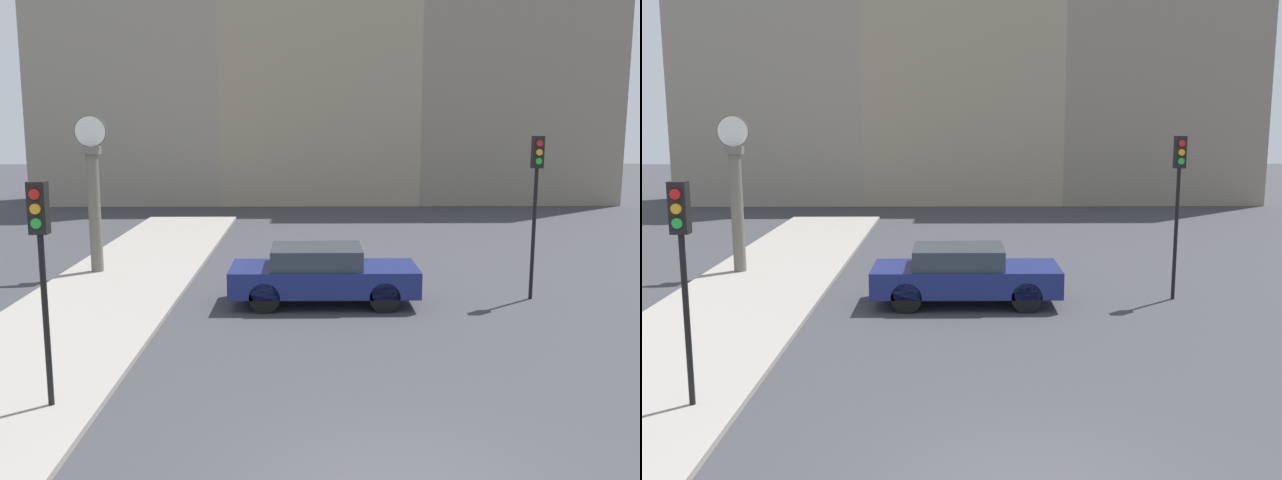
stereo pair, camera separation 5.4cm
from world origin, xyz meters
TOP-DOWN VIEW (x-y plane):
  - sidewalk_corner at (-5.92, 10.55)m, footprint 3.72×25.10m
  - building_row at (-0.15, 29.99)m, footprint 29.40×5.00m
  - sedan_car at (-0.59, 8.81)m, footprint 4.39×1.81m
  - traffic_light_near at (-4.80, 2.56)m, footprint 0.26×0.24m
  - traffic_light_far at (4.51, 9.18)m, footprint 0.26×0.24m
  - street_clock at (-6.86, 12.05)m, footprint 0.89×0.44m

SIDE VIEW (x-z plane):
  - sidewalk_corner at x=-5.92m, z-range 0.00..0.11m
  - sedan_car at x=-0.59m, z-range 0.03..1.41m
  - street_clock at x=-6.86m, z-range 0.04..4.38m
  - traffic_light_near at x=-4.80m, z-range 0.85..4.22m
  - traffic_light_far at x=4.51m, z-range 0.85..4.80m
  - building_row at x=-0.15m, z-range -0.83..16.54m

